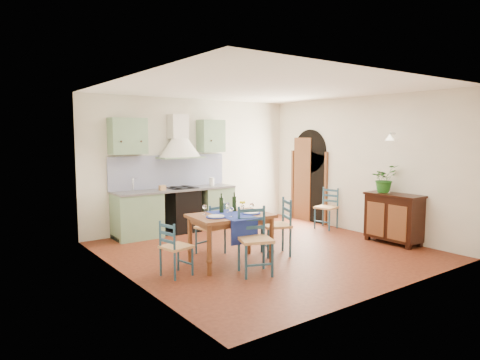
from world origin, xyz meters
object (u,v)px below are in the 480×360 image
dining_table (231,220)px  sideboard (394,216)px  chair_near (255,240)px  potted_plant (384,179)px

dining_table → sideboard: 3.28m
dining_table → chair_near: (0.01, -0.59, -0.19)m
sideboard → potted_plant: 0.73m
chair_near → potted_plant: (3.18, 0.10, 0.70)m
sideboard → chair_near: bearing=177.5°
dining_table → potted_plant: 3.27m
chair_near → sideboard: chair_near is taller
sideboard → dining_table: bearing=167.1°
sideboard → potted_plant: size_ratio=2.00×
potted_plant → chair_near: bearing=-178.3°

